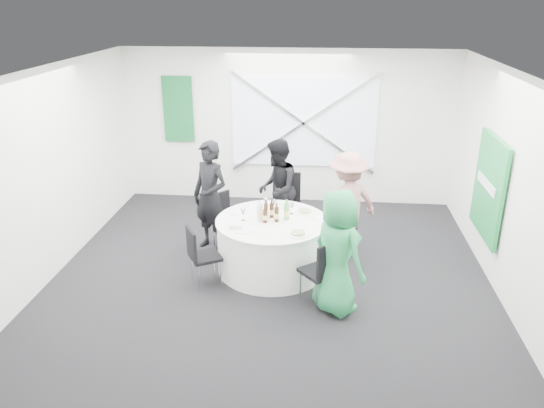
# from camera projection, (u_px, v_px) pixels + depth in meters

# --- Properties ---
(floor) EXTENTS (6.00, 6.00, 0.00)m
(floor) POSITION_uv_depth(u_px,v_px,m) (271.00, 276.00, 7.39)
(floor) COLOR black
(floor) RESTS_ON ground
(ceiling) EXTENTS (6.00, 6.00, 0.00)m
(ceiling) POSITION_uv_depth(u_px,v_px,m) (270.00, 71.00, 6.36)
(ceiling) COLOR silver
(ceiling) RESTS_ON wall_back
(wall_back) EXTENTS (6.00, 0.00, 6.00)m
(wall_back) POSITION_uv_depth(u_px,v_px,m) (287.00, 127.00, 9.65)
(wall_back) COLOR white
(wall_back) RESTS_ON floor
(wall_front) EXTENTS (6.00, 0.00, 6.00)m
(wall_front) POSITION_uv_depth(u_px,v_px,m) (231.00, 308.00, 4.10)
(wall_front) COLOR white
(wall_front) RESTS_ON floor
(wall_left) EXTENTS (0.00, 6.00, 6.00)m
(wall_left) POSITION_uv_depth(u_px,v_px,m) (50.00, 174.00, 7.15)
(wall_left) COLOR white
(wall_left) RESTS_ON floor
(wall_right) EXTENTS (0.00, 6.00, 6.00)m
(wall_right) POSITION_uv_depth(u_px,v_px,m) (510.00, 189.00, 6.60)
(wall_right) COLOR white
(wall_right) RESTS_ON floor
(window_panel) EXTENTS (2.60, 0.03, 1.60)m
(window_panel) POSITION_uv_depth(u_px,v_px,m) (304.00, 123.00, 9.55)
(window_panel) COLOR silver
(window_panel) RESTS_ON wall_back
(window_brace_a) EXTENTS (2.63, 0.05, 1.84)m
(window_brace_a) POSITION_uv_depth(u_px,v_px,m) (304.00, 123.00, 9.51)
(window_brace_a) COLOR silver
(window_brace_a) RESTS_ON window_panel
(window_brace_b) EXTENTS (2.63, 0.05, 1.84)m
(window_brace_b) POSITION_uv_depth(u_px,v_px,m) (304.00, 123.00, 9.51)
(window_brace_b) COLOR silver
(window_brace_b) RESTS_ON window_panel
(green_banner) EXTENTS (0.55, 0.04, 1.20)m
(green_banner) POSITION_uv_depth(u_px,v_px,m) (178.00, 109.00, 9.68)
(green_banner) COLOR #125D2A
(green_banner) RESTS_ON wall_back
(green_sign) EXTENTS (0.05, 1.20, 1.40)m
(green_sign) POSITION_uv_depth(u_px,v_px,m) (489.00, 188.00, 7.24)
(green_sign) COLOR #18883B
(green_sign) RESTS_ON wall_right
(banquet_table) EXTENTS (1.56, 1.56, 0.76)m
(banquet_table) POSITION_uv_depth(u_px,v_px,m) (272.00, 245.00, 7.44)
(banquet_table) COLOR white
(banquet_table) RESTS_ON floor
(chair_back) EXTENTS (0.50, 0.52, 1.03)m
(chair_back) POSITION_uv_depth(u_px,v_px,m) (285.00, 200.00, 8.44)
(chair_back) COLOR black
(chair_back) RESTS_ON floor
(chair_back_left) EXTENTS (0.55, 0.55, 0.86)m
(chair_back_left) POSITION_uv_depth(u_px,v_px,m) (225.00, 216.00, 8.09)
(chair_back_left) COLOR black
(chair_back_left) RESTS_ON floor
(chair_back_right) EXTENTS (0.54, 0.54, 0.85)m
(chair_back_right) POSITION_uv_depth(u_px,v_px,m) (344.00, 220.00, 7.95)
(chair_back_right) COLOR black
(chair_back_right) RESTS_ON floor
(chair_front_right) EXTENTS (0.57, 0.57, 0.89)m
(chair_front_right) POSITION_uv_depth(u_px,v_px,m) (323.00, 268.00, 6.52)
(chair_front_right) COLOR black
(chair_front_right) RESTS_ON floor
(chair_front_left) EXTENTS (0.52, 0.52, 0.83)m
(chair_front_left) POSITION_uv_depth(u_px,v_px,m) (200.00, 252.00, 6.99)
(chair_front_left) COLOR black
(chair_front_left) RESTS_ON floor
(person_man_back_left) EXTENTS (0.74, 0.67, 1.69)m
(person_man_back_left) POSITION_uv_depth(u_px,v_px,m) (210.00, 197.00, 7.91)
(person_man_back_left) COLOR black
(person_man_back_left) RESTS_ON floor
(person_man_back) EXTENTS (0.45, 0.79, 1.59)m
(person_man_back) POSITION_uv_depth(u_px,v_px,m) (277.00, 189.00, 8.35)
(person_man_back) COLOR black
(person_man_back) RESTS_ON floor
(person_woman_pink) EXTENTS (1.12, 0.94, 1.58)m
(person_woman_pink) POSITION_uv_depth(u_px,v_px,m) (347.00, 204.00, 7.78)
(person_woman_pink) COLOR tan
(person_woman_pink) RESTS_ON floor
(person_woman_green) EXTENTS (0.89, 0.90, 1.57)m
(person_woman_green) POSITION_uv_depth(u_px,v_px,m) (338.00, 252.00, 6.33)
(person_woman_green) COLOR #299753
(person_woman_green) RESTS_ON floor
(plate_back) EXTENTS (0.29, 0.29, 0.01)m
(plate_back) POSITION_uv_depth(u_px,v_px,m) (280.00, 205.00, 7.78)
(plate_back) COLOR white
(plate_back) RESTS_ON banquet_table
(plate_back_left) EXTENTS (0.29, 0.29, 0.01)m
(plate_back_left) POSITION_uv_depth(u_px,v_px,m) (239.00, 211.00, 7.59)
(plate_back_left) COLOR white
(plate_back_left) RESTS_ON banquet_table
(plate_back_right) EXTENTS (0.27, 0.27, 0.04)m
(plate_back_right) POSITION_uv_depth(u_px,v_px,m) (305.00, 211.00, 7.55)
(plate_back_right) COLOR white
(plate_back_right) RESTS_ON banquet_table
(plate_front_right) EXTENTS (0.29, 0.29, 0.04)m
(plate_front_right) POSITION_uv_depth(u_px,v_px,m) (298.00, 233.00, 6.85)
(plate_front_right) COLOR white
(plate_front_right) RESTS_ON banquet_table
(plate_front_left) EXTENTS (0.27, 0.27, 0.01)m
(plate_front_left) POSITION_uv_depth(u_px,v_px,m) (244.00, 230.00, 6.97)
(plate_front_left) COLOR white
(plate_front_left) RESTS_ON banquet_table
(napkin) EXTENTS (0.18, 0.12, 0.05)m
(napkin) POSITION_uv_depth(u_px,v_px,m) (236.00, 225.00, 7.03)
(napkin) COLOR white
(napkin) RESTS_ON plate_front_left
(beer_bottle_a) EXTENTS (0.06, 0.06, 0.27)m
(beer_bottle_a) POSITION_uv_depth(u_px,v_px,m) (266.00, 211.00, 7.35)
(beer_bottle_a) COLOR #3D1F0B
(beer_bottle_a) RESTS_ON banquet_table
(beer_bottle_b) EXTENTS (0.06, 0.06, 0.26)m
(beer_bottle_b) POSITION_uv_depth(u_px,v_px,m) (272.00, 211.00, 7.36)
(beer_bottle_b) COLOR #3D1F0B
(beer_bottle_b) RESTS_ON banquet_table
(beer_bottle_c) EXTENTS (0.06, 0.06, 0.27)m
(beer_bottle_c) POSITION_uv_depth(u_px,v_px,m) (277.00, 215.00, 7.22)
(beer_bottle_c) COLOR #3D1F0B
(beer_bottle_c) RESTS_ON banquet_table
(beer_bottle_d) EXTENTS (0.06, 0.06, 0.25)m
(beer_bottle_d) POSITION_uv_depth(u_px,v_px,m) (265.00, 216.00, 7.19)
(beer_bottle_d) COLOR #3D1F0B
(beer_bottle_d) RESTS_ON banquet_table
(green_water_bottle) EXTENTS (0.08, 0.08, 0.29)m
(green_water_bottle) POSITION_uv_depth(u_px,v_px,m) (287.00, 212.00, 7.29)
(green_water_bottle) COLOR green
(green_water_bottle) RESTS_ON banquet_table
(clear_water_bottle) EXTENTS (0.08, 0.08, 0.30)m
(clear_water_bottle) POSITION_uv_depth(u_px,v_px,m) (260.00, 213.00, 7.22)
(clear_water_bottle) COLOR silver
(clear_water_bottle) RESTS_ON banquet_table
(wine_glass_a) EXTENTS (0.07, 0.07, 0.17)m
(wine_glass_a) POSITION_uv_depth(u_px,v_px,m) (292.00, 206.00, 7.46)
(wine_glass_a) COLOR white
(wine_glass_a) RESTS_ON banquet_table
(wine_glass_b) EXTENTS (0.07, 0.07, 0.17)m
(wine_glass_b) POSITION_uv_depth(u_px,v_px,m) (266.00, 201.00, 7.61)
(wine_glass_b) COLOR white
(wine_glass_b) RESTS_ON banquet_table
(wine_glass_c) EXTENTS (0.07, 0.07, 0.17)m
(wine_glass_c) POSITION_uv_depth(u_px,v_px,m) (243.00, 212.00, 7.24)
(wine_glass_c) COLOR white
(wine_glass_c) RESTS_ON banquet_table
(wine_glass_d) EXTENTS (0.07, 0.07, 0.17)m
(wine_glass_d) POSITION_uv_depth(u_px,v_px,m) (274.00, 203.00, 7.56)
(wine_glass_d) COLOR white
(wine_glass_d) RESTS_ON banquet_table
(fork_a) EXTENTS (0.15, 0.02, 0.01)m
(fork_a) POSITION_uv_depth(u_px,v_px,m) (289.00, 206.00, 7.78)
(fork_a) COLOR silver
(fork_a) RESTS_ON banquet_table
(knife_a) EXTENTS (0.15, 0.02, 0.01)m
(knife_a) POSITION_uv_depth(u_px,v_px,m) (264.00, 205.00, 7.82)
(knife_a) COLOR silver
(knife_a) RESTS_ON banquet_table
(fork_b) EXTENTS (0.08, 0.14, 0.01)m
(fork_b) POSITION_uv_depth(u_px,v_px,m) (313.00, 219.00, 7.34)
(fork_b) COLOR silver
(fork_b) RESTS_ON banquet_table
(knife_b) EXTENTS (0.09, 0.14, 0.01)m
(knife_b) POSITION_uv_depth(u_px,v_px,m) (301.00, 209.00, 7.66)
(knife_b) COLOR silver
(knife_b) RESTS_ON banquet_table
(fork_c) EXTENTS (0.08, 0.14, 0.01)m
(fork_c) POSITION_uv_depth(u_px,v_px,m) (245.00, 208.00, 7.69)
(fork_c) COLOR silver
(fork_c) RESTS_ON banquet_table
(knife_c) EXTENTS (0.09, 0.14, 0.01)m
(knife_c) POSITION_uv_depth(u_px,v_px,m) (233.00, 215.00, 7.46)
(knife_c) COLOR silver
(knife_c) RESTS_ON banquet_table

